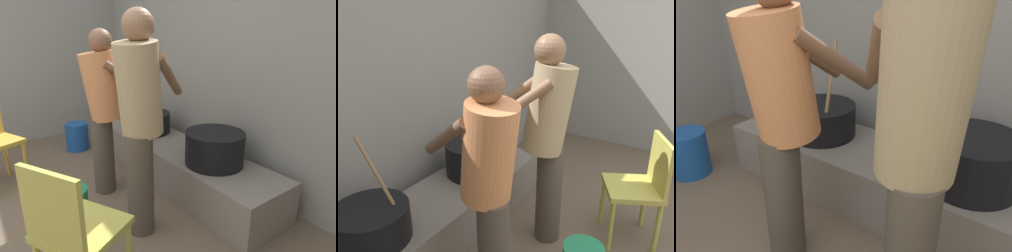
% 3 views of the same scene
% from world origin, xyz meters
% --- Properties ---
extents(block_enclosure_rear, '(5.35, 0.20, 2.28)m').
position_xyz_m(block_enclosure_rear, '(0.00, 2.39, 1.14)').
color(block_enclosure_rear, gray).
rests_on(block_enclosure_rear, ground_plane).
extents(hearth_ledge, '(2.38, 0.60, 0.37)m').
position_xyz_m(hearth_ledge, '(-0.29, 1.87, 0.19)').
color(hearth_ledge, slate).
rests_on(hearth_ledge, ground_plane).
extents(cooking_pot_main, '(0.49, 0.49, 0.68)m').
position_xyz_m(cooking_pot_main, '(-0.83, 1.88, 0.49)').
color(cooking_pot_main, black).
rests_on(cooking_pot_main, hearth_ledge).
extents(cooking_pot_secondary, '(0.51, 0.51, 0.29)m').
position_xyz_m(cooking_pot_secondary, '(0.24, 1.87, 0.52)').
color(cooking_pot_secondary, black).
rests_on(cooking_pot_secondary, hearth_ledge).
extents(cook_in_orange_shirt, '(0.49, 0.70, 1.51)m').
position_xyz_m(cook_in_orange_shirt, '(-0.50, 1.19, 0.86)').
color(cook_in_orange_shirt, '#4C4238').
rests_on(cook_in_orange_shirt, ground_plane).
extents(cook_in_tan_shirt, '(0.65, 0.73, 1.63)m').
position_xyz_m(cook_in_tan_shirt, '(0.20, 1.16, 0.93)').
color(cook_in_tan_shirt, '#4C4238').
rests_on(cook_in_tan_shirt, ground_plane).
extents(bucket_blue_plastic, '(0.29, 0.29, 0.36)m').
position_xyz_m(bucket_blue_plastic, '(-1.72, 1.30, 0.18)').
color(bucket_blue_plastic, '#194C99').
rests_on(bucket_blue_plastic, ground_plane).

